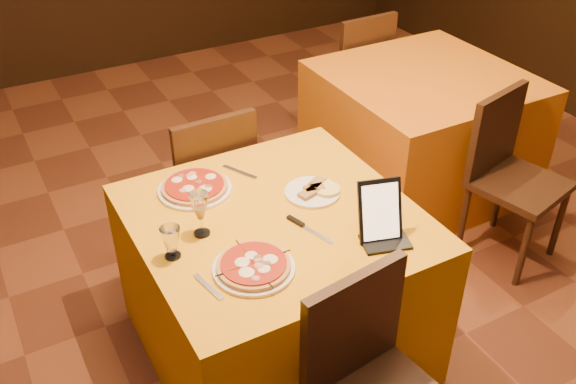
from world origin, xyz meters
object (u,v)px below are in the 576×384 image
main_table (276,285)px  pizza_near (254,267)px  chair_side_far (349,73)px  side_table (420,132)px  pizza_far (195,188)px  wine_glass (200,214)px  chair_side_near (520,184)px  water_glass (171,243)px  chair_main_far (204,182)px  tablet (380,211)px

main_table → pizza_near: pizza_near is taller
main_table → chair_side_far: chair_side_far is taller
side_table → pizza_far: pizza_far is taller
side_table → chair_side_far: 0.80m
main_table → side_table: bearing=29.1°
pizza_near → pizza_far: same height
pizza_far → wine_glass: wine_glass is taller
chair_side_near → water_glass: size_ratio=7.00×
pizza_far → chair_side_far: bearing=37.7°
main_table → chair_main_far: size_ratio=1.21×
chair_main_far → wine_glass: 0.91m
wine_glass → chair_side_near: bearing=-1.4°
chair_main_far → pizza_near: bearing=77.3°
wine_glass → water_glass: wine_glass is taller
tablet → chair_side_near: bearing=30.8°
pizza_near → chair_side_far: bearing=48.3°
chair_side_far → water_glass: 2.51m
pizza_far → wine_glass: 0.31m
main_table → water_glass: bearing=-174.4°
chair_side_far → pizza_far: (-1.63, -1.26, 0.31)m
main_table → wine_glass: bearing=174.2°
pizza_far → water_glass: 0.44m
side_table → pizza_far: 1.75m
chair_side_far → pizza_far: size_ratio=2.91×
pizza_near → wine_glass: 0.31m
chair_main_far → pizza_far: bearing=64.6°
main_table → tablet: tablet is taller
chair_side_far → pizza_far: 2.09m
side_table → pizza_far: (-1.63, -0.47, 0.39)m
chair_main_far → tablet: tablet is taller
tablet → water_glass: bearing=176.4°
water_glass → main_table: bearing=5.6°
side_table → pizza_far: size_ratio=3.51×
side_table → chair_side_near: (0.00, -0.80, 0.08)m
chair_main_far → pizza_near: size_ratio=3.05×
chair_side_near → tablet: 1.24m
pizza_near → chair_side_near: bearing=8.5°
chair_main_far → wine_glass: (-0.30, -0.76, 0.39)m
side_table → tablet: size_ratio=4.51×
main_table → chair_side_far: (1.42, 1.59, 0.08)m
side_table → pizza_near: (-1.64, -1.05, 0.39)m
chair_side_far → tablet: 2.25m
side_table → water_glass: (-1.87, -0.83, 0.44)m
pizza_far → tablet: size_ratio=1.28×
chair_main_far → pizza_near: (-0.22, -1.05, 0.31)m
main_table → wine_glass: wine_glass is taller
main_table → wine_glass: 0.56m
pizza_near → tablet: bearing=-5.8°
water_glass → tablet: (0.73, -0.26, 0.06)m
wine_glass → chair_side_far: bearing=42.1°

